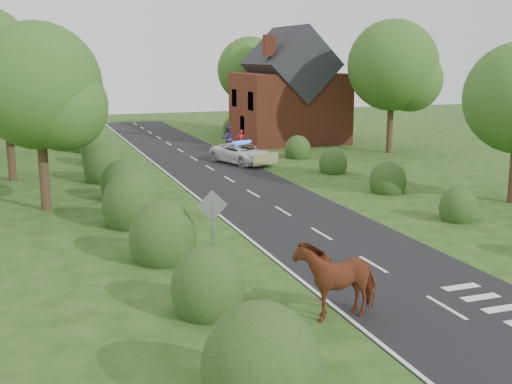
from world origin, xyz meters
name	(u,v)px	position (x,y,z in m)	size (l,w,h in m)	color
ground	(373,265)	(0.00, 0.00, 0.00)	(120.00, 120.00, 0.00)	#204410
road	(235,183)	(0.00, 15.00, 0.01)	(6.00, 70.00, 0.02)	black
road_markings	(218,192)	(-1.60, 12.93, 0.03)	(4.96, 70.00, 0.01)	white
hedgerow_left	(124,189)	(-6.51, 11.69, 0.75)	(2.75, 50.41, 3.00)	#1F3514
hedgerow_right	(375,178)	(6.60, 11.21, 0.55)	(2.10, 45.78, 2.10)	#1F3514
tree_left_a	(44,91)	(-9.75, 11.86, 5.34)	(5.74, 5.60, 8.38)	#332316
tree_left_b	(11,90)	(-11.25, 19.86, 5.04)	(5.74, 5.60, 8.07)	#332316
tree_left_d	(26,71)	(-10.23, 39.85, 5.64)	(6.15, 6.00, 8.89)	#332316
tree_right_b	(397,69)	(14.29, 21.84, 5.94)	(6.56, 6.40, 9.40)	#332316
tree_right_c	(254,73)	(9.27, 37.85, 5.34)	(6.15, 6.00, 8.58)	#332316
road_sign	(212,216)	(-5.00, 2.00, 1.65)	(1.06, 0.08, 2.53)	gray
house	(289,95)	(9.49, 30.00, 3.79)	(8.00, 7.40, 9.17)	brown
cow	(336,283)	(-3.07, -3.28, 0.88)	(1.31, 2.47, 1.76)	maroon
police_van	(242,153)	(2.47, 21.03, 0.66)	(3.61, 5.24, 1.48)	white
pedestrian_red	(241,141)	(4.09, 26.14, 0.79)	(0.58, 0.38, 1.59)	maroon
pedestrian_purple	(228,139)	(3.24, 26.64, 0.93)	(0.90, 0.70, 1.85)	#3A2561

